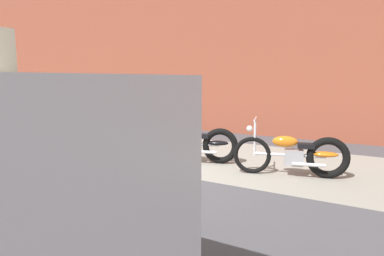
% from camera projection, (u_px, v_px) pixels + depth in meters
% --- Properties ---
extents(ground_plane, '(80.00, 80.00, 0.00)m').
position_uv_depth(ground_plane, '(148.00, 171.00, 6.43)').
color(ground_plane, '#47474C').
extents(sidewalk_slab, '(36.00, 3.50, 0.01)m').
position_uv_depth(sidewalk_slab, '(194.00, 153.00, 7.91)').
color(sidewalk_slab, gray).
rests_on(sidewalk_slab, ground).
extents(brick_building_wall, '(36.00, 0.50, 5.58)m').
position_uv_depth(brick_building_wall, '(251.00, 43.00, 10.45)').
color(brick_building_wall, brown).
rests_on(brick_building_wall, ground).
extents(motorcycle_green, '(1.97, 0.73, 1.03)m').
position_uv_depth(motorcycle_green, '(136.00, 134.00, 8.20)').
color(motorcycle_green, black).
rests_on(motorcycle_green, ground).
extents(motorcycle_black, '(1.92, 0.89, 1.03)m').
position_uv_depth(motorcycle_black, '(196.00, 144.00, 7.04)').
color(motorcycle_black, black).
rests_on(motorcycle_black, ground).
extents(motorcycle_orange, '(1.95, 0.81, 1.03)m').
position_uv_depth(motorcycle_orange, '(298.00, 154.00, 6.03)').
color(motorcycle_orange, black).
rests_on(motorcycle_orange, ground).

